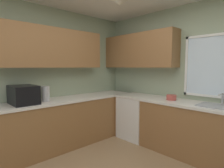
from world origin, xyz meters
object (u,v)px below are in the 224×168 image
(kettle, at_px, (46,94))
(dishwasher, at_px, (136,117))
(bowl, at_px, (171,97))
(microwave, at_px, (24,95))
(sink_assembly, at_px, (219,106))

(kettle, bearing_deg, dishwasher, 68.60)
(dishwasher, height_order, bowl, bowl)
(dishwasher, distance_m, bowl, 0.91)
(microwave, relative_size, sink_assembly, 0.89)
(dishwasher, xyz_separation_m, microwave, (-0.66, -1.98, 0.61))
(sink_assembly, bearing_deg, dishwasher, -178.59)
(dishwasher, xyz_separation_m, bowl, (0.76, 0.03, 0.51))
(kettle, distance_m, bowl, 2.17)
(kettle, xyz_separation_m, sink_assembly, (2.15, 1.67, -0.12))
(sink_assembly, relative_size, bowl, 3.17)
(microwave, height_order, bowl, microwave)
(dishwasher, relative_size, bowl, 4.92)
(dishwasher, height_order, microwave, microwave)
(kettle, height_order, sink_assembly, kettle)
(microwave, relative_size, kettle, 1.86)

